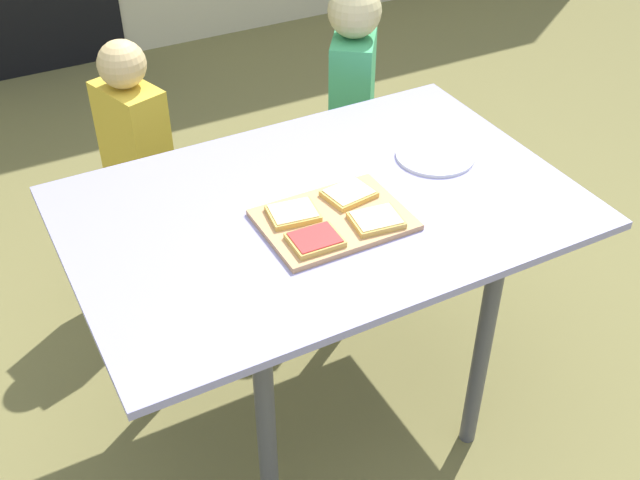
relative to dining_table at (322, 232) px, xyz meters
name	(u,v)px	position (x,y,z in m)	size (l,w,h in m)	color
ground_plane	(322,403)	(0.00, 0.00, -0.68)	(16.00, 16.00, 0.00)	olive
dining_table	(322,232)	(0.00, 0.00, 0.00)	(1.29, 0.87, 0.77)	#918DBD
cutting_board	(334,220)	(-0.01, -0.08, 0.10)	(0.36, 0.27, 0.01)	tan
pizza_slice_near_right	(376,220)	(0.07, -0.15, 0.11)	(0.13, 0.11, 0.02)	gold
pizza_slice_near_left	(315,240)	(-0.10, -0.15, 0.11)	(0.12, 0.10, 0.02)	gold
pizza_slice_far_right	(349,194)	(0.07, -0.02, 0.11)	(0.13, 0.12, 0.02)	gold
pizza_slice_far_left	(293,213)	(-0.10, -0.03, 0.11)	(0.13, 0.11, 0.02)	gold
plate_white_right	(435,156)	(0.39, 0.05, 0.10)	(0.22, 0.22, 0.01)	silver
child_left	(137,157)	(-0.26, 0.83, -0.14)	(0.21, 0.27, 0.95)	#3F3649
child_right	(352,107)	(0.48, 0.67, -0.07)	(0.25, 0.28, 1.05)	#453538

